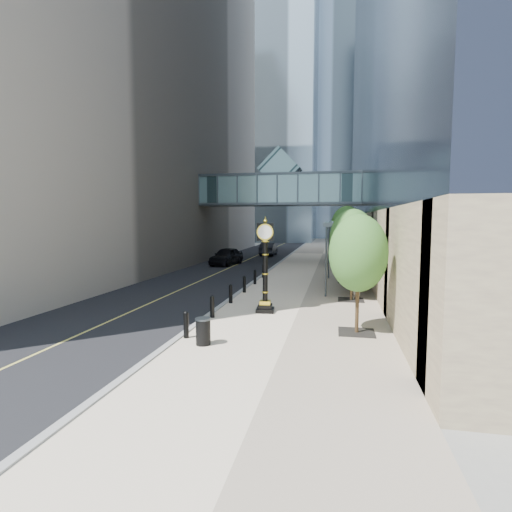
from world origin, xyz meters
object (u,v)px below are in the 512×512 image
(car_far, at_px, (268,249))
(pedestrian, at_px, (356,286))
(trash_bin, at_px, (203,332))
(street_clock, at_px, (265,272))
(car_near, at_px, (227,256))

(car_far, bearing_deg, pedestrian, 108.64)
(trash_bin, bearing_deg, pedestrian, 58.86)
(street_clock, relative_size, pedestrian, 2.94)
(trash_bin, distance_m, car_far, 36.36)
(street_clock, bearing_deg, car_near, 105.72)
(trash_bin, xyz_separation_m, car_near, (-6.15, 24.98, 0.37))
(street_clock, xyz_separation_m, trash_bin, (-1.26, -5.41, -1.48))
(pedestrian, bearing_deg, car_far, -63.83)
(car_near, distance_m, car_far, 11.42)
(car_near, relative_size, car_far, 1.04)
(street_clock, height_order, pedestrian, street_clock)
(street_clock, relative_size, car_far, 0.92)
(car_far, bearing_deg, trash_bin, 95.10)
(pedestrian, xyz_separation_m, car_far, (-9.51, 26.74, 0.00))
(street_clock, height_order, car_near, street_clock)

